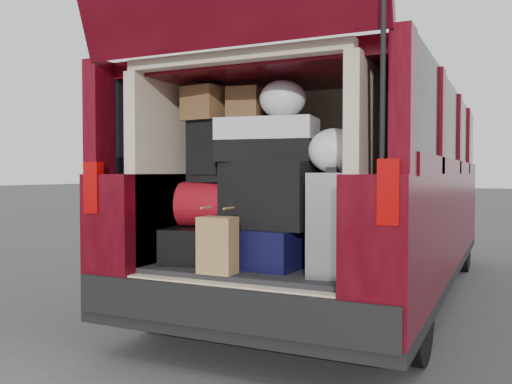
# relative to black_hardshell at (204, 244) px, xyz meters

# --- Properties ---
(ground) EXTENTS (80.00, 80.00, 0.00)m
(ground) POSITION_rel_black_hardshell_xyz_m (0.40, -0.15, -0.66)
(ground) COLOR #353437
(ground) RESTS_ON ground
(minivan) EXTENTS (1.90, 5.35, 2.77)m
(minivan) POSITION_rel_black_hardshell_xyz_m (0.40, 1.70, 0.25)
(minivan) COLOR black
(minivan) RESTS_ON ground
(load_floor) EXTENTS (1.24, 1.05, 0.55)m
(load_floor) POSITION_rel_black_hardshell_xyz_m (0.40, 0.12, -0.38)
(load_floor) COLOR black
(load_floor) RESTS_ON ground
(black_hardshell) EXTENTS (0.49, 0.61, 0.22)m
(black_hardshell) POSITION_rel_black_hardshell_xyz_m (0.00, 0.00, 0.00)
(black_hardshell) COLOR black
(black_hardshell) RESTS_ON load_floor
(navy_hardshell) EXTENTS (0.47, 0.56, 0.23)m
(navy_hardshell) POSITION_rel_black_hardshell_xyz_m (0.46, 0.02, 0.01)
(navy_hardshell) COLOR black
(navy_hardshell) RESTS_ON load_floor
(silver_roller) EXTENTS (0.28, 0.40, 0.56)m
(silver_roller) POSITION_rel_black_hardshell_xyz_m (0.88, -0.10, 0.17)
(silver_roller) COLOR white
(silver_roller) RESTS_ON load_floor
(kraft_bag) EXTENTS (0.20, 0.13, 0.31)m
(kraft_bag) POSITION_rel_black_hardshell_xyz_m (0.30, -0.35, 0.05)
(kraft_bag) COLOR #AC764D
(kraft_bag) RESTS_ON load_floor
(red_duffel) EXTENTS (0.47, 0.34, 0.28)m
(red_duffel) POSITION_rel_black_hardshell_xyz_m (0.08, -0.00, 0.25)
(red_duffel) COLOR maroon
(red_duffel) RESTS_ON black_hardshell
(black_soft_case) EXTENTS (0.58, 0.38, 0.39)m
(black_soft_case) POSITION_rel_black_hardshell_xyz_m (0.46, 0.00, 0.32)
(black_soft_case) COLOR black
(black_soft_case) RESTS_ON navy_hardshell
(backpack) EXTENTS (0.29, 0.20, 0.39)m
(backpack) POSITION_rel_black_hardshell_xyz_m (0.04, 0.03, 0.58)
(backpack) COLOR black
(backpack) RESTS_ON red_duffel
(twotone_duffel) EXTENTS (0.62, 0.37, 0.26)m
(twotone_duffel) POSITION_rel_black_hardshell_xyz_m (0.43, 0.02, 0.64)
(twotone_duffel) COLOR silver
(twotone_duffel) RESTS_ON black_soft_case
(grocery_sack_lower) EXTENTS (0.26, 0.22, 0.21)m
(grocery_sack_lower) POSITION_rel_black_hardshell_xyz_m (-0.00, 0.01, 0.88)
(grocery_sack_lower) COLOR brown
(grocery_sack_lower) RESTS_ON backpack
(grocery_sack_upper) EXTENTS (0.22, 0.18, 0.20)m
(grocery_sack_upper) POSITION_rel_black_hardshell_xyz_m (0.25, 0.08, 0.88)
(grocery_sack_upper) COLOR brown
(grocery_sack_upper) RESTS_ON twotone_duffel
(plastic_bag_center) EXTENTS (0.31, 0.30, 0.22)m
(plastic_bag_center) POSITION_rel_black_hardshell_xyz_m (0.52, 0.04, 0.89)
(plastic_bag_center) COLOR white
(plastic_bag_center) RESTS_ON twotone_duffel
(plastic_bag_right) EXTENTS (0.30, 0.28, 0.25)m
(plastic_bag_right) POSITION_rel_black_hardshell_xyz_m (0.87, -0.06, 0.57)
(plastic_bag_right) COLOR white
(plastic_bag_right) RESTS_ON silver_roller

